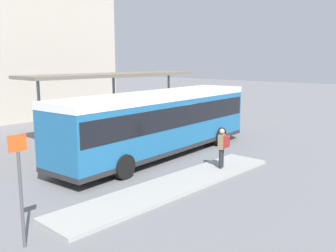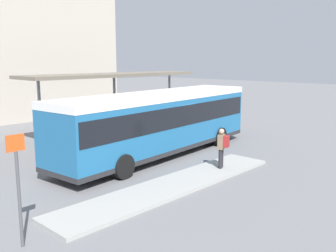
# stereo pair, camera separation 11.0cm
# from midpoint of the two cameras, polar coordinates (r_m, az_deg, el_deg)

# --- Properties ---
(ground_plane) EXTENTS (120.00, 120.00, 0.00)m
(ground_plane) POSITION_cam_midpoint_polar(r_m,az_deg,el_deg) (17.94, -1.44, -4.51)
(ground_plane) COLOR slate
(curb_island) EXTENTS (9.98, 1.80, 0.12)m
(curb_island) POSITION_cam_midpoint_polar(r_m,az_deg,el_deg) (13.67, 0.86, -8.95)
(curb_island) COLOR #9E9E99
(curb_island) RESTS_ON ground_plane
(city_bus) EXTENTS (11.83, 3.50, 3.02)m
(city_bus) POSITION_cam_midpoint_polar(r_m,az_deg,el_deg) (17.58, -1.45, 1.09)
(city_bus) COLOR #1E6093
(city_bus) RESTS_ON ground_plane
(pedestrian_waiting) EXTENTS (0.46, 0.50, 1.64)m
(pedestrian_waiting) POSITION_cam_midpoint_polar(r_m,az_deg,el_deg) (15.42, 8.13, -2.97)
(pedestrian_waiting) COLOR #232328
(pedestrian_waiting) RESTS_ON curb_island
(bicycle_yellow) EXTENTS (0.48, 1.77, 0.76)m
(bicycle_yellow) POSITION_cam_midpoint_polar(r_m,az_deg,el_deg) (26.89, 7.78, 1.13)
(bicycle_yellow) COLOR black
(bicycle_yellow) RESTS_ON ground_plane
(bicycle_green) EXTENTS (0.48, 1.62, 0.70)m
(bicycle_green) POSITION_cam_midpoint_polar(r_m,az_deg,el_deg) (27.22, 6.43, 1.20)
(bicycle_green) COLOR black
(bicycle_green) RESTS_ON ground_plane
(bicycle_blue) EXTENTS (0.48, 1.70, 0.73)m
(bicycle_blue) POSITION_cam_midpoint_polar(r_m,az_deg,el_deg) (27.78, 5.47, 1.43)
(bicycle_blue) COLOR black
(bicycle_blue) RESTS_ON ground_plane
(station_shelter) EXTENTS (11.42, 2.69, 3.72)m
(station_shelter) POSITION_cam_midpoint_polar(r_m,az_deg,el_deg) (22.73, -8.46, 7.50)
(station_shelter) COLOR #706656
(station_shelter) RESTS_ON ground_plane
(potted_planter_near_shelter) EXTENTS (0.90, 0.90, 1.41)m
(potted_planter_near_shelter) POSITION_cam_midpoint_polar(r_m,az_deg,el_deg) (23.54, 0.19, 0.83)
(potted_planter_near_shelter) COLOR slate
(potted_planter_near_shelter) RESTS_ON ground_plane
(platform_sign) EXTENTS (0.44, 0.08, 2.80)m
(platform_sign) POSITION_cam_midpoint_polar(r_m,az_deg,el_deg) (9.66, -21.87, -8.48)
(platform_sign) COLOR #4C4C51
(platform_sign) RESTS_ON ground_plane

